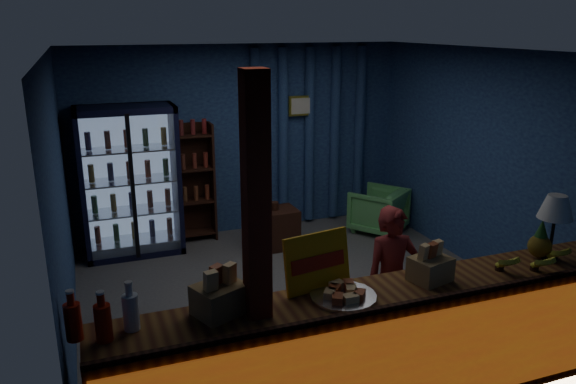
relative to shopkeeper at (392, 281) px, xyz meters
name	(u,v)px	position (x,y,z in m)	size (l,w,h in m)	color
ground	(299,294)	(-0.37, 1.29, -0.68)	(4.60, 4.60, 0.00)	#515154
room_walls	(299,155)	(-0.37, 1.29, 0.89)	(4.60, 4.60, 4.60)	navy
counter	(390,346)	(-0.37, -0.61, -0.20)	(4.40, 0.57, 0.99)	brown
support_post	(257,267)	(-1.42, -0.61, 0.62)	(0.16, 0.16, 2.60)	maroon
beverage_cooler	(130,182)	(-1.92, 3.21, 0.25)	(1.20, 0.62, 1.90)	black
bottle_shelf	(195,183)	(-1.07, 3.35, 0.11)	(0.50, 0.28, 1.60)	#3A1C12
curtain_folds	(309,136)	(0.63, 3.43, 0.62)	(1.74, 0.14, 2.50)	navy
framed_picture	(301,106)	(0.48, 3.39, 1.07)	(0.36, 0.04, 0.28)	gold
shopkeeper	(392,281)	(0.00, 0.00, 0.00)	(0.50, 0.33, 1.36)	maroon
green_chair	(378,210)	(1.41, 2.72, -0.37)	(0.67, 0.69, 0.63)	#5DBA61
side_table	(275,228)	(-0.17, 2.66, -0.42)	(0.59, 0.44, 0.63)	#3A1C12
yellow_sign	(317,262)	(-0.89, -0.39, 0.49)	(0.55, 0.20, 0.43)	#DE9E0B
soda_bottles	(103,317)	(-2.42, -0.54, 0.41)	(0.45, 0.18, 0.34)	#B5200C
snack_box_left	(219,297)	(-1.66, -0.50, 0.39)	(0.40, 0.37, 0.35)	#A2874E
snack_box_centre	(430,267)	(-0.01, -0.56, 0.38)	(0.34, 0.30, 0.31)	#A2874E
pastry_tray	(343,295)	(-0.77, -0.60, 0.30)	(0.49, 0.49, 0.08)	silver
banana_bunches	(533,260)	(0.88, -0.68, 0.35)	(0.76, 0.29, 0.16)	yellow
table_lamp	(556,210)	(1.17, -0.57, 0.71)	(0.29, 0.29, 0.56)	black
pineapple	(540,243)	(1.10, -0.52, 0.41)	(0.19, 0.19, 0.33)	olive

